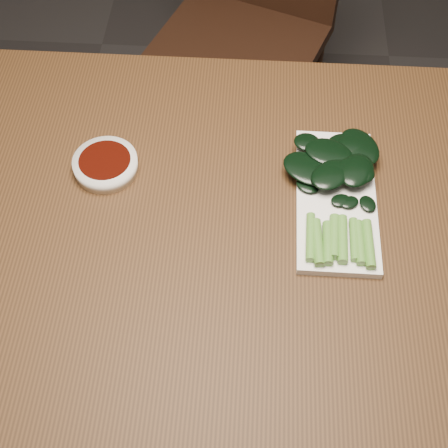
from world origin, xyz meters
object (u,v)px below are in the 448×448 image
(table, at_px, (221,244))
(gai_lan, at_px, (340,177))
(sauce_bowl, at_px, (106,164))
(chair_far, at_px, (246,18))
(serving_plate, at_px, (336,199))

(table, relative_size, gai_lan, 4.74)
(table, xyz_separation_m, sauce_bowl, (-0.21, 0.10, 0.09))
(table, height_order, chair_far, chair_far)
(table, bearing_deg, serving_plate, 14.77)
(gai_lan, bearing_deg, serving_plate, -100.61)
(sauce_bowl, height_order, gai_lan, gai_lan)
(chair_far, height_order, serving_plate, chair_far)
(gai_lan, bearing_deg, table, -157.57)
(chair_far, bearing_deg, sauce_bowl, -84.95)
(sauce_bowl, height_order, serving_plate, sauce_bowl)
(table, relative_size, chair_far, 1.57)
(serving_plate, bearing_deg, sauce_bowl, 173.40)
(chair_far, bearing_deg, serving_plate, -57.14)
(sauce_bowl, distance_m, gai_lan, 0.41)
(chair_far, distance_m, serving_plate, 0.89)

